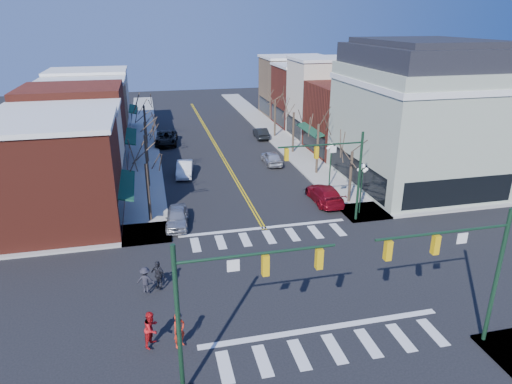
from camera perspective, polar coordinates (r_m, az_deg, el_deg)
ground at (r=28.46m, az=4.92°, el=-11.09°), size 160.00×160.00×0.00m
sidewalk_left at (r=45.37m, az=-13.67°, el=1.09°), size 3.50×70.00×0.15m
sidewalk_right at (r=48.31m, az=7.51°, el=2.75°), size 3.50×70.00×0.15m
bldg_left_brick_a at (r=37.09m, az=-24.53°, el=1.68°), size 10.00×8.50×8.00m
bldg_left_stucco_a at (r=44.46m, az=-22.80°, el=4.60°), size 10.00×7.00×7.50m
bldg_left_brick_b at (r=52.03m, az=-21.64°, el=7.54°), size 10.00×9.00×8.50m
bldg_left_tan at (r=60.10m, az=-20.63°, el=8.99°), size 10.00×7.50×7.80m
bldg_left_stucco_b at (r=67.64m, az=-19.95°, el=10.46°), size 10.00×8.00×8.20m
bldg_right_brick_a at (r=55.01m, az=12.28°, el=8.94°), size 10.00×8.50×8.00m
bldg_right_stucco at (r=61.78m, az=9.28°, el=11.38°), size 10.00×7.00×10.00m
bldg_right_brick_b at (r=68.80m, az=6.86°, el=11.84°), size 10.00×8.00×8.50m
bldg_right_tan at (r=76.25m, az=4.79°, el=13.00°), size 10.00×8.00×9.00m
victorian_corner at (r=45.34m, az=19.73°, el=9.10°), size 12.25×14.25×13.30m
traffic_mast_near_left at (r=18.73m, az=-4.08°, el=-12.74°), size 6.60×0.28×7.20m
traffic_mast_near_right at (r=22.91m, az=24.74°, el=-8.06°), size 6.60×0.28×7.20m
traffic_mast_far_right at (r=34.64m, az=10.14°, el=3.25°), size 6.60×0.28×7.20m
lamppost_corner at (r=37.22m, az=13.08°, el=1.45°), size 0.36×0.36×4.33m
lamppost_midblock at (r=42.83m, az=9.33°, el=4.30°), size 0.36×0.36×4.33m
tree_left_a at (r=36.12m, az=-13.30°, el=-0.16°), size 0.24×0.24×4.76m
tree_left_b at (r=43.66m, az=-13.47°, el=3.71°), size 0.24×0.24×5.04m
tree_left_c at (r=51.43m, az=-13.56°, el=6.02°), size 0.24×0.24×4.55m
tree_left_d at (r=59.17m, az=-13.66°, el=8.12°), size 0.24×0.24×4.90m
tree_right_a at (r=39.63m, az=11.71°, el=1.77°), size 0.24×0.24×4.62m
tree_right_b at (r=46.56m, az=7.68°, el=5.28°), size 0.24×0.24×5.18m
tree_right_c at (r=53.90m, az=4.67°, el=7.37°), size 0.24×0.24×4.83m
tree_right_d at (r=61.36m, az=2.38°, el=9.17°), size 0.24×0.24×4.97m
car_left_near at (r=35.59m, az=-9.83°, el=-3.13°), size 2.13×4.32×1.42m
car_left_mid at (r=46.77m, az=-8.92°, el=2.89°), size 2.09×4.54×1.44m
car_left_far at (r=59.03m, az=-11.16°, el=6.63°), size 3.23×5.99×1.60m
car_right_near at (r=39.91m, az=8.58°, el=-0.25°), size 2.23×5.31×1.53m
car_right_mid at (r=49.92m, az=1.96°, el=4.32°), size 1.85×4.35×1.47m
car_right_far at (r=60.89m, az=0.63°, el=7.37°), size 1.59×4.27×1.39m
pedestrian_red_a at (r=23.13m, az=-9.58°, el=-16.70°), size 0.79×0.74×1.81m
pedestrian_red_b at (r=23.44m, az=-12.92°, el=-16.31°), size 1.08×1.15×1.88m
pedestrian_dark_a at (r=27.66m, az=-12.15°, el=-10.06°), size 1.03×1.03×1.76m
pedestrian_dark_b at (r=27.46m, az=-13.65°, el=-10.64°), size 1.15×0.82×1.60m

